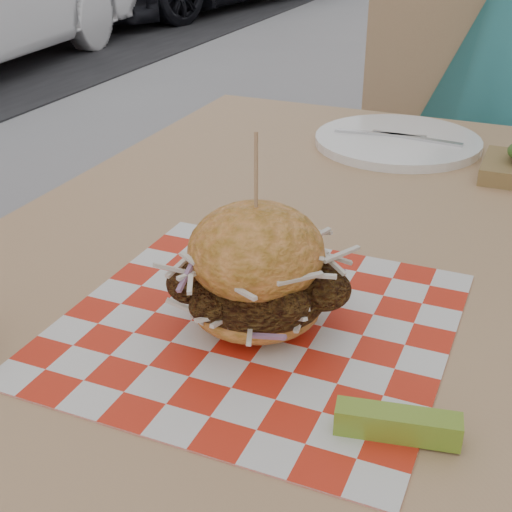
# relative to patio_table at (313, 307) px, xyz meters

# --- Properties ---
(patio_table) EXTENTS (0.80, 1.20, 0.75)m
(patio_table) POSITION_rel_patio_table_xyz_m (0.00, 0.00, 0.00)
(patio_table) COLOR tan
(patio_table) RESTS_ON ground
(patio_chair) EXTENTS (0.46, 0.47, 0.95)m
(patio_chair) POSITION_rel_patio_table_xyz_m (-0.01, 0.91, -0.12)
(patio_chair) COLOR tan
(patio_chair) RESTS_ON ground
(paper_liner) EXTENTS (0.36, 0.36, 0.00)m
(paper_liner) POSITION_rel_patio_table_xyz_m (-0.00, -0.18, 0.08)
(paper_liner) COLOR red
(paper_liner) RESTS_ON patio_table
(sandwich) EXTENTS (0.17, 0.17, 0.19)m
(sandwich) POSITION_rel_patio_table_xyz_m (-0.00, -0.18, 0.13)
(sandwich) COLOR orange
(sandwich) RESTS_ON paper_liner
(pickle_spear) EXTENTS (0.10, 0.04, 0.02)m
(pickle_spear) POSITION_rel_patio_table_xyz_m (0.16, -0.28, 0.09)
(pickle_spear) COLOR #86A830
(pickle_spear) RESTS_ON paper_liner
(place_setting) EXTENTS (0.27, 0.27, 0.02)m
(place_setting) POSITION_rel_patio_table_xyz_m (0.00, 0.41, 0.09)
(place_setting) COLOR white
(place_setting) RESTS_ON patio_table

